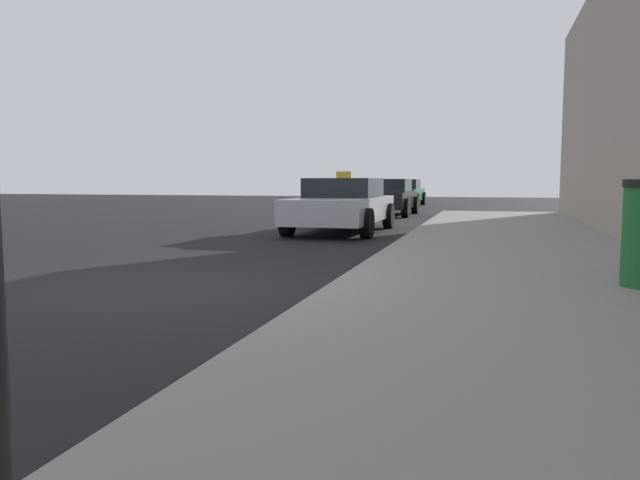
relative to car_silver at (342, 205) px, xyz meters
name	(u,v)px	position (x,y,z in m)	size (l,w,h in m)	color
ground_plane	(158,289)	(-0.23, -8.01, -0.65)	(80.00, 80.00, 0.00)	black
sidewalk	(532,301)	(3.77, -8.01, -0.57)	(4.00, 32.00, 0.15)	gray
car_silver	(342,205)	(0.00, 0.00, 0.00)	(1.98, 4.49, 1.43)	#B7B7BF
car_black	(385,197)	(-0.19, 7.32, 0.00)	(2.00, 4.13, 1.27)	black
car_green	(402,192)	(-0.74, 15.37, 0.00)	(1.99, 4.46, 1.27)	#196638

